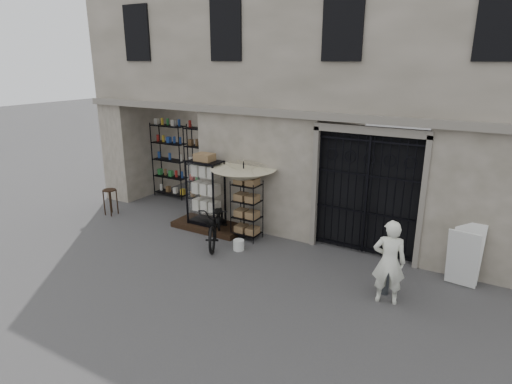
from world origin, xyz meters
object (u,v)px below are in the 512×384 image
Objects in this scene: wire_rack at (247,211)px; shopkeeper at (385,301)px; white_bucket at (239,245)px; easel_sign at (464,256)px; market_umbrella at (244,172)px; steel_bollard at (386,276)px; bicycle at (217,242)px; display_cabinet at (206,196)px; wooden_stool at (111,201)px.

shopkeeper is (3.93, -1.28, -0.76)m from wire_rack.
white_bucket is 0.21× the size of easel_sign.
white_bucket is 0.16× the size of shopkeeper.
market_umbrella is 4.38m from steel_bollard.
market_umbrella is (-0.17, 0.13, 0.98)m from wire_rack.
bicycle is 1.60× the size of easel_sign.
shopkeeper is at bearing -11.36° from display_cabinet.
steel_bollard is at bearing -23.21° from wire_rack.
display_cabinet is 6.45m from easel_sign.
wooden_stool is at bearing 176.79° from steel_bollard.
shopkeeper is at bearing -35.25° from bicycle.
display_cabinet reaches higher than steel_bollard.
display_cabinet is 2.38× the size of steel_bollard.
white_bucket is 3.76m from shopkeeper.
wire_rack is 4.20m from shopkeeper.
wire_rack is at bearing -32.30° from shopkeeper.
market_umbrella reaches higher than steel_bollard.
bicycle is (-0.35, -0.75, -1.74)m from market_umbrella.
wooden_stool is (-4.31, -0.67, -1.33)m from market_umbrella.
steel_bollard is 1.75m from easel_sign.
white_bucket is at bearing -23.62° from display_cabinet.
steel_bollard reaches higher than white_bucket.
wire_rack is at bearing -171.84° from easel_sign.
easel_sign is at bearing 0.44° from market_umbrella.
easel_sign reaches higher than white_bucket.
display_cabinet is at bearing 10.09° from wooden_stool.
display_cabinet is 1.90m from white_bucket.
wooden_stool is at bearing 177.61° from white_bucket.
wooden_stool is 9.62m from easel_sign.
steel_bollard is at bearing -130.89° from easel_sign.
easel_sign reaches higher than wooden_stool.
steel_bollard is (8.33, -0.47, -0.01)m from wooden_stool.
market_umbrella is 1.92× the size of easel_sign.
display_cabinet is 1.40m from bicycle.
easel_sign is at bearing 4.23° from wooden_stool.
bicycle is 5.73m from easel_sign.
white_bucket is at bearing -35.93° from bicycle.
wooden_stool is at bearing 152.19° from bicycle.
market_umbrella is 1.93m from bicycle.
shopkeeper is (4.45, -0.67, 0.00)m from bicycle.
bicycle is 2.50× the size of steel_bollard.
shopkeeper is at bearing -5.07° from wooden_stool.
bicycle reaches higher than wooden_stool.
wooden_stool reaches higher than shopkeeper.
shopkeeper is at bearing -26.65° from wire_rack.
market_umbrella reaches higher than wire_rack.
shopkeeper is at bearing -73.44° from steel_bollard.
white_bucket is at bearing -22.63° from shopkeeper.
white_bucket is at bearing 175.73° from steel_bollard.
wire_rack reaches higher than white_bucket.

